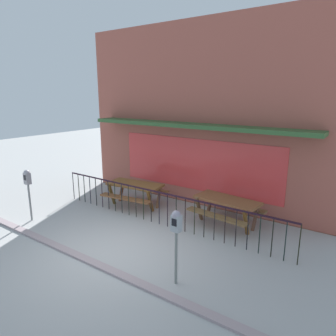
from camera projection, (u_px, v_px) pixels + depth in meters
ground at (110, 252)px, 7.15m from camera, size 40.00×40.00×0.00m
pub_storefront at (201, 117)px, 9.81m from camera, size 8.87×1.23×5.82m
patio_fence_front at (159, 202)px, 8.53m from camera, size 7.47×0.04×0.97m
picnic_table_left at (135, 188)px, 9.94m from camera, size 1.96×1.58×0.79m
picnic_table_right at (227, 205)px, 8.49m from camera, size 1.94×1.55×0.79m
parking_meter_near at (28, 182)px, 8.67m from camera, size 0.18×0.17×1.52m
parking_meter_far at (176, 228)px, 5.70m from camera, size 0.18×0.17×1.52m
curb_edge at (92, 263)px, 6.70m from camera, size 12.41×0.20×0.11m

